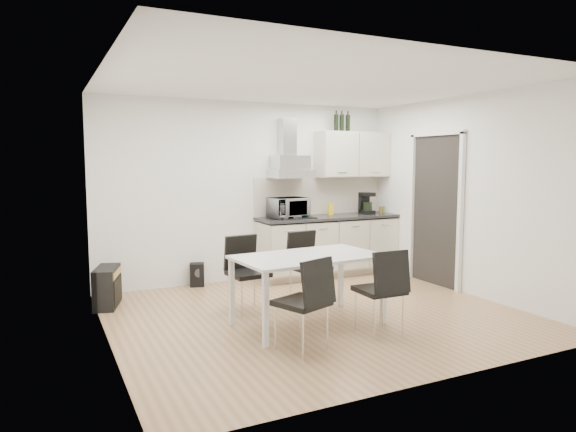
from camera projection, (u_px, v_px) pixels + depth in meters
name	position (u px, v px, depth m)	size (l,w,h in m)	color
ground	(316.00, 314.00, 5.88)	(4.50, 4.50, 0.00)	tan
wall_back	(250.00, 192.00, 7.53)	(4.50, 0.10, 2.60)	white
wall_front	(443.00, 219.00, 3.95)	(4.50, 0.10, 2.60)	white
wall_left	(105.00, 209.00, 4.76)	(0.10, 4.00, 2.60)	white
wall_right	(467.00, 195.00, 6.71)	(0.10, 4.00, 2.60)	white
ceiling	(317.00, 83.00, 5.60)	(4.50, 4.50, 0.00)	white
doorway	(435.00, 211.00, 7.22)	(0.08, 1.04, 2.10)	white
kitchenette	(329.00, 221.00, 7.85)	(2.22, 0.64, 2.52)	beige
dining_table	(308.00, 262.00, 5.45)	(1.59, 0.99, 0.75)	white
chair_far_left	(248.00, 275.00, 5.93)	(0.44, 0.50, 0.88)	black
chair_far_right	(310.00, 268.00, 6.29)	(0.44, 0.50, 0.88)	black
chair_near_left	(302.00, 304.00, 4.72)	(0.44, 0.50, 0.88)	black
chair_near_right	(379.00, 291.00, 5.17)	(0.44, 0.50, 0.88)	black
guitar_amp	(107.00, 287.00, 6.17)	(0.41, 0.62, 0.48)	black
floor_speaker	(197.00, 275.00, 7.19)	(0.19, 0.17, 0.32)	black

